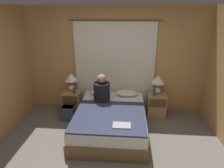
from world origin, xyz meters
TOP-DOWN VIEW (x-y plane):
  - ground_plane at (0.00, 0.00)m, footprint 16.00×16.00m
  - wall_back at (0.00, 1.97)m, footprint 4.40×0.06m
  - curtain_panel at (0.00, 1.91)m, footprint 2.11×0.02m
  - bed at (0.00, 0.90)m, footprint 1.41×1.91m
  - nightstand_left at (-1.02, 1.63)m, footprint 0.42×0.41m
  - nightstand_right at (1.02, 1.63)m, footprint 0.42×0.41m
  - lamp_left at (-1.02, 1.70)m, footprint 0.30×0.30m
  - lamp_right at (1.02, 1.70)m, footprint 0.30×0.30m
  - pillow_left at (-0.31, 1.65)m, footprint 0.50×0.33m
  - pillow_right at (0.31, 1.65)m, footprint 0.50×0.33m
  - blanket_on_bed at (0.00, 0.61)m, footprint 1.35×1.27m
  - person_left_in_bed at (-0.23, 1.28)m, footprint 0.35×0.35m
  - beer_bottle_on_left_stand at (-0.91, 1.52)m, footprint 0.06×0.06m
  - beer_bottle_on_right_stand at (0.94, 1.52)m, footprint 0.06×0.06m
  - laptop_on_bed at (0.25, 0.26)m, footprint 0.31×0.21m
  - backpack_on_floor at (-1.00, 1.23)m, footprint 0.29×0.25m

SIDE VIEW (x-z plane):
  - ground_plane at x=0.00m, z-range 0.00..0.00m
  - backpack_on_floor at x=-1.00m, z-range 0.02..0.37m
  - bed at x=0.00m, z-range 0.00..0.48m
  - nightstand_left at x=-1.02m, z-range 0.00..0.55m
  - nightstand_right at x=1.02m, z-range 0.00..0.55m
  - blanket_on_bed at x=0.00m, z-range 0.48..0.51m
  - laptop_on_bed at x=0.25m, z-range 0.51..0.53m
  - pillow_left at x=-0.31m, z-range 0.48..0.60m
  - pillow_right at x=0.31m, z-range 0.48..0.60m
  - beer_bottle_on_left_stand at x=-0.91m, z-range 0.52..0.72m
  - beer_bottle_on_right_stand at x=0.94m, z-range 0.52..0.73m
  - person_left_in_bed at x=-0.23m, z-range 0.42..1.05m
  - lamp_left at x=-1.02m, z-range 0.62..1.06m
  - lamp_right at x=1.02m, z-range 0.62..1.06m
  - curtain_panel at x=0.00m, z-range 0.00..2.18m
  - wall_back at x=0.00m, z-range 0.00..2.50m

